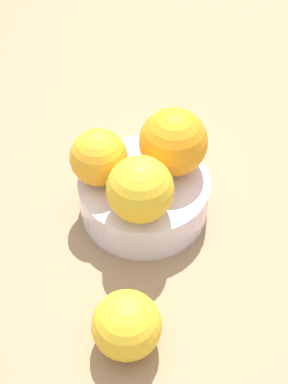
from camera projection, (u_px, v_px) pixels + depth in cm
name	position (u px, v px, depth cm)	size (l,w,h in cm)	color
ground_plane	(144.00, 214.00, 60.14)	(110.00, 110.00, 2.00)	#997551
fruit_bowl	(144.00, 196.00, 57.69)	(14.35, 14.35, 4.76)	silver
orange_in_bowl_0	(99.00, 157.00, 53.83)	(6.08, 6.08, 6.08)	#F9A823
orange_in_bowl_1	(173.00, 142.00, 54.45)	(7.30, 7.30, 7.30)	orange
orange_in_bowl_2	(140.00, 189.00, 50.44)	(6.71, 6.71, 6.71)	yellow
orange_loose_0	(127.00, 325.00, 46.30)	(6.36, 6.36, 6.36)	yellow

